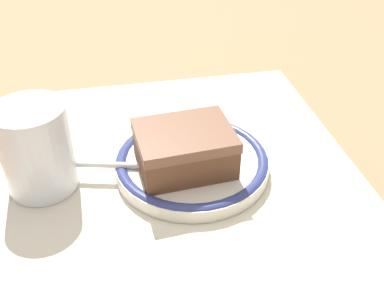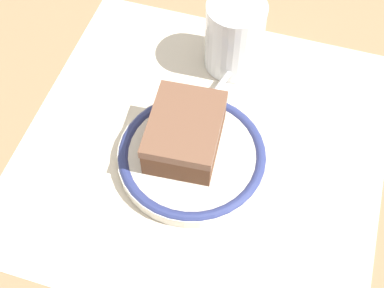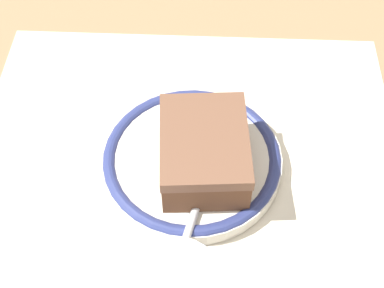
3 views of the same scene
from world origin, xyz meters
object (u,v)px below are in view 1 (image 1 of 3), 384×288
Objects in this scene: cup at (37,153)px; plate at (192,162)px; cake_slice at (185,149)px; spoon at (129,163)px.

plate is at bearing 178.01° from cup.
cake_slice is 1.10× the size of cup.
cake_slice is at bearing 47.77° from plate.
cake_slice is (0.01, 0.01, 0.03)m from plate.
spoon is at bearing -10.86° from cake_slice.
cup is at bearing -1.99° from plate.
cup reaches higher than plate.
cup is (0.15, -0.02, 0.00)m from cake_slice.
cake_slice is 0.06m from spoon.
plate is at bearing -132.23° from cake_slice.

